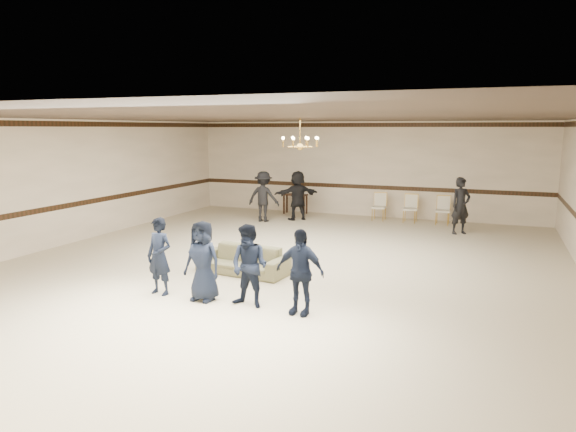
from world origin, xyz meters
name	(u,v)px	position (x,y,z in m)	size (l,w,h in m)	color
room	(283,193)	(0.00, 0.00, 1.60)	(12.01, 14.01, 3.21)	#C3B896
chair_rail	(362,187)	(0.00, 6.99, 1.00)	(12.00, 0.02, 0.14)	black
crown_molding	(363,125)	(0.00, 6.99, 3.08)	(12.00, 0.02, 0.14)	black
chandelier	(300,133)	(0.00, 1.00, 2.88)	(0.94, 0.94, 0.89)	#BB8F3C
boy_a	(159,256)	(-1.29, -2.71, 0.70)	(0.51, 0.34, 1.40)	black
boy_b	(203,261)	(-0.39, -2.71, 0.70)	(0.69, 0.45, 1.40)	black
boy_c	(249,266)	(0.51, -2.71, 0.70)	(0.68, 0.53, 1.40)	black
boy_d	(300,272)	(1.41, -2.71, 0.70)	(0.82, 0.34, 1.40)	black
settee	(243,260)	(-0.52, -0.94, 0.28)	(1.91, 0.75, 0.56)	#76724F
adult_left	(264,197)	(-2.64, 4.69, 0.81)	(1.04, 0.60, 1.62)	black
adult_mid	(298,195)	(-1.74, 5.39, 0.81)	(1.50, 0.48, 1.62)	black
adult_right	(461,206)	(3.36, 4.99, 0.81)	(0.59, 0.39, 1.62)	black
banquet_chair_left	(379,207)	(0.77, 6.27, 0.44)	(0.43, 0.43, 0.89)	beige
banquet_chair_mid	(410,209)	(1.77, 6.27, 0.44)	(0.43, 0.43, 0.89)	beige
banquet_chair_right	(443,211)	(2.77, 6.27, 0.44)	(0.43, 0.43, 0.89)	beige
console_table	(295,204)	(-2.23, 6.47, 0.35)	(0.84, 0.35, 0.71)	#321B10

